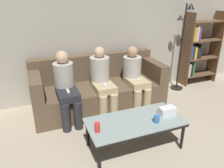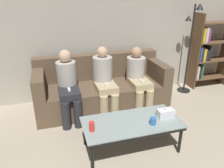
{
  "view_description": "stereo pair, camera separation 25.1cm",
  "coord_description": "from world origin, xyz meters",
  "px_view_note": "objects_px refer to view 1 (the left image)",
  "views": [
    {
      "loc": [
        -1.06,
        -0.03,
        1.92
      ],
      "look_at": [
        0.0,
        2.67,
        0.69
      ],
      "focal_mm": 35.0,
      "sensor_mm": 36.0,
      "label": 1
    },
    {
      "loc": [
        -0.82,
        -0.11,
        1.92
      ],
      "look_at": [
        0.0,
        2.67,
        0.69
      ],
      "focal_mm": 35.0,
      "sensor_mm": 36.0,
      "label": 2
    }
  ],
  "objects_px": {
    "seated_person_mid_right": "(135,76)",
    "standing_lamp": "(183,39)",
    "tissue_box": "(167,111)",
    "seated_person_mid_left": "(102,79)",
    "cup_near_right": "(97,127)",
    "seated_person_left_end": "(66,85)",
    "bookshelf": "(197,50)",
    "coffee_table": "(135,123)",
    "cup_near_left": "(156,119)",
    "couch": "(98,89)"
  },
  "relations": [
    {
      "from": "seated_person_mid_right",
      "to": "standing_lamp",
      "type": "bearing_deg",
      "value": 16.22
    },
    {
      "from": "tissue_box",
      "to": "seated_person_mid_left",
      "type": "distance_m",
      "value": 1.2
    },
    {
      "from": "cup_near_right",
      "to": "seated_person_left_end",
      "type": "bearing_deg",
      "value": 98.13
    },
    {
      "from": "bookshelf",
      "to": "seated_person_mid_left",
      "type": "height_order",
      "value": "bookshelf"
    },
    {
      "from": "seated_person_left_end",
      "to": "tissue_box",
      "type": "bearing_deg",
      "value": -42.43
    },
    {
      "from": "coffee_table",
      "to": "seated_person_mid_right",
      "type": "relative_size",
      "value": 1.16
    },
    {
      "from": "tissue_box",
      "to": "seated_person_mid_left",
      "type": "height_order",
      "value": "seated_person_mid_left"
    },
    {
      "from": "cup_near_left",
      "to": "tissue_box",
      "type": "xyz_separation_m",
      "value": [
        0.24,
        0.12,
        0.0
      ]
    },
    {
      "from": "bookshelf",
      "to": "seated_person_mid_left",
      "type": "bearing_deg",
      "value": -168.27
    },
    {
      "from": "cup_near_left",
      "to": "bookshelf",
      "type": "relative_size",
      "value": 0.06
    },
    {
      "from": "couch",
      "to": "bookshelf",
      "type": "relative_size",
      "value": 1.45
    },
    {
      "from": "coffee_table",
      "to": "cup_near_left",
      "type": "bearing_deg",
      "value": -29.44
    },
    {
      "from": "cup_near_right",
      "to": "tissue_box",
      "type": "xyz_separation_m",
      "value": [
        0.99,
        0.04,
        -0.01
      ]
    },
    {
      "from": "bookshelf",
      "to": "standing_lamp",
      "type": "xyz_separation_m",
      "value": [
        -0.53,
        -0.14,
        0.3
      ]
    },
    {
      "from": "bookshelf",
      "to": "cup_near_left",
      "type": "bearing_deg",
      "value": -140.63
    },
    {
      "from": "coffee_table",
      "to": "cup_near_left",
      "type": "height_order",
      "value": "cup_near_left"
    },
    {
      "from": "bookshelf",
      "to": "seated_person_left_end",
      "type": "bearing_deg",
      "value": -170.21
    },
    {
      "from": "tissue_box",
      "to": "standing_lamp",
      "type": "relative_size",
      "value": 0.13
    },
    {
      "from": "tissue_box",
      "to": "seated_person_mid_right",
      "type": "bearing_deg",
      "value": 87.42
    },
    {
      "from": "standing_lamp",
      "to": "seated_person_left_end",
      "type": "xyz_separation_m",
      "value": [
        -2.41,
        -0.36,
        -0.47
      ]
    },
    {
      "from": "seated_person_left_end",
      "to": "bookshelf",
      "type": "bearing_deg",
      "value": 9.79
    },
    {
      "from": "cup_near_right",
      "to": "bookshelf",
      "type": "height_order",
      "value": "bookshelf"
    },
    {
      "from": "seated_person_left_end",
      "to": "coffee_table",
      "type": "bearing_deg",
      "value": -56.89
    },
    {
      "from": "seated_person_mid_right",
      "to": "bookshelf",
      "type": "bearing_deg",
      "value": 15.86
    },
    {
      "from": "seated_person_mid_right",
      "to": "seated_person_left_end",
      "type": "bearing_deg",
      "value": -179.51
    },
    {
      "from": "bookshelf",
      "to": "seated_person_left_end",
      "type": "xyz_separation_m",
      "value": [
        -2.94,
        -0.51,
        -0.18
      ]
    },
    {
      "from": "cup_near_right",
      "to": "tissue_box",
      "type": "distance_m",
      "value": 0.99
    },
    {
      "from": "cup_near_right",
      "to": "tissue_box",
      "type": "relative_size",
      "value": 0.54
    },
    {
      "from": "tissue_box",
      "to": "bookshelf",
      "type": "distance_m",
      "value": 2.39
    },
    {
      "from": "bookshelf",
      "to": "seated_person_mid_left",
      "type": "relative_size",
      "value": 1.39
    },
    {
      "from": "cup_near_left",
      "to": "seated_person_mid_right",
      "type": "distance_m",
      "value": 1.21
    },
    {
      "from": "couch",
      "to": "seated_person_mid_right",
      "type": "height_order",
      "value": "seated_person_mid_right"
    },
    {
      "from": "coffee_table",
      "to": "standing_lamp",
      "type": "xyz_separation_m",
      "value": [
        1.73,
        1.4,
        0.69
      ]
    },
    {
      "from": "couch",
      "to": "standing_lamp",
      "type": "height_order",
      "value": "standing_lamp"
    },
    {
      "from": "seated_person_mid_right",
      "to": "cup_near_left",
      "type": "bearing_deg",
      "value": -103.72
    },
    {
      "from": "cup_near_right",
      "to": "seated_person_mid_right",
      "type": "distance_m",
      "value": 1.51
    },
    {
      "from": "cup_near_left",
      "to": "cup_near_right",
      "type": "xyz_separation_m",
      "value": [
        -0.75,
        0.08,
        0.01
      ]
    },
    {
      "from": "standing_lamp",
      "to": "cup_near_right",
      "type": "bearing_deg",
      "value": -147.21
    },
    {
      "from": "coffee_table",
      "to": "seated_person_mid_left",
      "type": "relative_size",
      "value": 1.11
    },
    {
      "from": "cup_near_left",
      "to": "seated_person_left_end",
      "type": "bearing_deg",
      "value": 127.81
    },
    {
      "from": "cup_near_right",
      "to": "cup_near_left",
      "type": "bearing_deg",
      "value": -5.85
    },
    {
      "from": "coffee_table",
      "to": "cup_near_right",
      "type": "relative_size",
      "value": 10.38
    },
    {
      "from": "seated_person_mid_right",
      "to": "cup_near_right",
      "type": "bearing_deg",
      "value": -133.31
    },
    {
      "from": "seated_person_left_end",
      "to": "seated_person_mid_left",
      "type": "distance_m",
      "value": 0.59
    },
    {
      "from": "seated_person_left_end",
      "to": "seated_person_mid_left",
      "type": "relative_size",
      "value": 0.99
    },
    {
      "from": "couch",
      "to": "cup_near_right",
      "type": "xyz_separation_m",
      "value": [
        -0.44,
        -1.32,
        0.14
      ]
    },
    {
      "from": "couch",
      "to": "tissue_box",
      "type": "xyz_separation_m",
      "value": [
        0.55,
        -1.28,
        0.13
      ]
    },
    {
      "from": "cup_near_left",
      "to": "tissue_box",
      "type": "distance_m",
      "value": 0.27
    },
    {
      "from": "standing_lamp",
      "to": "seated_person_mid_left",
      "type": "distance_m",
      "value": 1.9
    },
    {
      "from": "seated_person_left_end",
      "to": "seated_person_mid_right",
      "type": "height_order",
      "value": "seated_person_left_end"
    }
  ]
}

